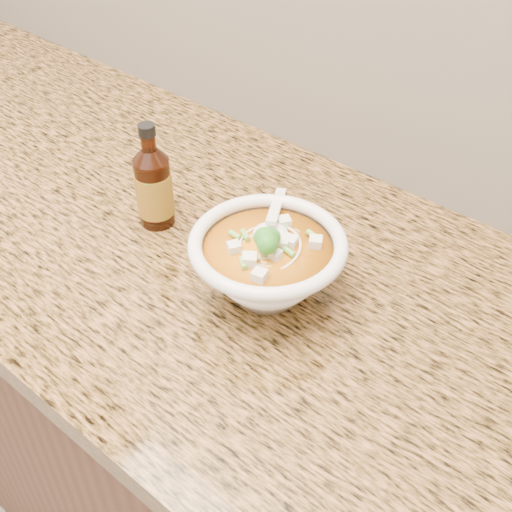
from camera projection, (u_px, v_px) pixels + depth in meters
The scene contains 4 objects.
cabinet at pixel (168, 383), 1.35m from camera, with size 4.00×0.65×0.86m, color #371B10.
counter_slab at pixel (143, 212), 1.06m from camera, with size 4.00×0.68×0.04m, color #976337.
soup_bowl at pixel (267, 265), 0.85m from camera, with size 0.21×0.22×0.12m.
hot_sauce_bottle at pixel (154, 187), 0.96m from camera, with size 0.07×0.07×0.17m.
Camera 1 is at (0.69, 1.14, 1.52)m, focal length 45.00 mm.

